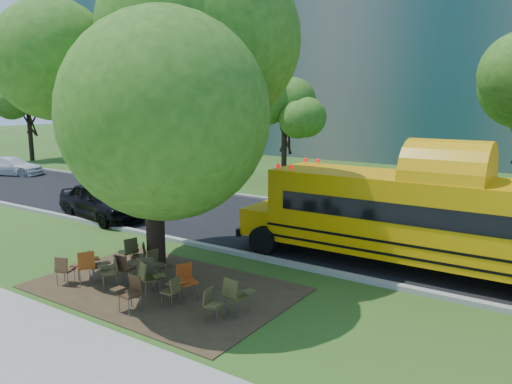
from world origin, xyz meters
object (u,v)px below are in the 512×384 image
Objects in this scene: chair_5 at (131,290)px; pedestrian_a at (107,164)px; black_car at (101,201)px; chair_12 at (185,278)px; bg_car_red at (167,177)px; chair_7 at (212,302)px; bg_car_silver at (119,175)px; chair_4 at (148,276)px; pedestrian_b at (131,158)px; chair_8 at (130,249)px; chair_11 at (147,269)px; chair_0 at (65,268)px; chair_3 at (111,269)px; chair_1 at (95,263)px; main_tree at (150,84)px; chair_13 at (235,293)px; bg_car_white at (11,166)px; chair_2 at (87,263)px; chair_10 at (155,262)px; chair_14 at (124,266)px; chair_9 at (140,253)px; school_bus at (441,220)px; chair_6 at (172,288)px.

chair_5 is 0.52× the size of pedestrian_a.
black_car is at bearing -131.05° from pedestrian_a.
bg_car_red reaches higher than chair_12.
chair_7 is 19.43m from bg_car_silver.
chair_4 is 23.81m from pedestrian_b.
chair_4 reaches higher than chair_8.
chair_11 is (-2.64, 0.51, 0.10)m from chair_7.
chair_0 is 1.34m from chair_3.
chair_12 is 0.23× the size of bg_car_silver.
chair_1 is 0.90× the size of chair_11.
chair_11 reaches higher than chair_12.
chair_3 is at bearing -84.14° from main_tree.
chair_1 is 0.92× the size of chair_13.
bg_car_white is (-20.66, 8.36, 0.04)m from chair_8.
black_car is (-5.85, 4.99, 0.25)m from chair_1.
chair_10 is at bearing -18.10° from chair_2.
bg_car_white is (-23.16, 10.59, 0.06)m from chair_5.
chair_2 is 4.40m from chair_7.
chair_2 is 1.05m from chair_14.
black_car is 1.14× the size of bg_car_silver.
bg_car_red is 8.05m from pedestrian_b.
chair_3 is at bearing 155.48° from chair_9.
school_bus is at bearing -98.97° from bg_car_silver.
pedestrian_a is (-16.08, 11.76, 0.34)m from chair_10.
chair_8 is (-2.19, 1.34, -0.01)m from chair_4.
bg_car_red is at bearing -133.06° from chair_10.
chair_4 is at bearing -49.88° from main_tree.
chair_12 is at bearing 5.04° from pedestrian_b.
bg_car_red reaches higher than chair_4.
chair_3 is at bearing 5.86° from chair_0.
bg_car_white is at bearing -85.33° from pedestrian_b.
chair_14 reaches higher than chair_7.
chair_4 reaches higher than chair_0.
chair_1 is (-7.83, -5.94, -1.10)m from school_bus.
chair_10 is at bearing 52.15° from chair_6.
pedestrian_b is at bearing 150.92° from chair_13.
chair_2 is 0.83m from chair_3.
chair_5 is at bearing 33.95° from chair_10.
chair_7 is at bearing 73.19° from chair_10.
chair_13 is at bearing -133.33° from bg_car_white.
chair_7 is at bearing -27.95° from main_tree.
chair_13 is (4.03, -1.45, -4.91)m from main_tree.
chair_6 is (3.01, -0.09, -0.05)m from chair_1.
chair_13 is (2.54, 0.32, 0.00)m from chair_4.
chair_9 is 2.83m from chair_12.
chair_5 is 1.34m from chair_11.
chair_5 is at bearing -108.41° from chair_11.
chair_14 is at bearing -136.67° from bg_car_white.
chair_6 is at bearing -160.81° from chair_9.
main_tree reaches higher than black_car.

